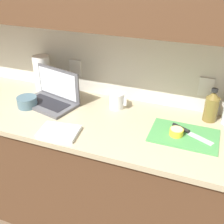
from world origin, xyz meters
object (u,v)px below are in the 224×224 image
(laptop, at_px, (52,96))
(cutting_board, at_px, (184,135))
(measuring_cup, at_px, (117,101))
(bowl_white, at_px, (27,102))
(lemon_half_cut, at_px, (176,132))
(paper_towel_roll, at_px, (43,74))
(knife, at_px, (185,130))
(bottle_green_soda, at_px, (212,106))

(laptop, xyz_separation_m, cutting_board, (0.90, -0.08, -0.05))
(cutting_board, xyz_separation_m, measuring_cup, (-0.47, 0.17, 0.05))
(bowl_white, bearing_deg, lemon_half_cut, 0.58)
(lemon_half_cut, height_order, measuring_cup, measuring_cup)
(cutting_board, bearing_deg, paper_towel_roll, 167.53)
(knife, xyz_separation_m, paper_towel_roll, (-1.07, 0.20, 0.11))
(bottle_green_soda, distance_m, measuring_cup, 0.59)
(laptop, distance_m, bowl_white, 0.17)
(cutting_board, height_order, measuring_cup, measuring_cup)
(bowl_white, bearing_deg, measuring_cup, 19.69)
(knife, xyz_separation_m, bowl_white, (-1.03, -0.06, 0.02))
(knife, bearing_deg, laptop, -156.85)
(bottle_green_soda, bearing_deg, laptop, -171.48)
(paper_towel_roll, bearing_deg, laptop, -43.00)
(laptop, height_order, knife, laptop)
(laptop, bearing_deg, bottle_green_soda, 22.49)
(knife, relative_size, paper_towel_roll, 0.93)
(lemon_half_cut, xyz_separation_m, measuring_cup, (-0.43, 0.19, 0.02))
(bottle_green_soda, bearing_deg, lemon_half_cut, -122.78)
(lemon_half_cut, bearing_deg, laptop, 173.64)
(paper_towel_roll, bearing_deg, cutting_board, -12.47)
(knife, distance_m, bottle_green_soda, 0.24)
(cutting_board, distance_m, bottle_green_soda, 0.28)
(knife, bearing_deg, cutting_board, -65.91)
(cutting_board, bearing_deg, knife, 88.11)
(laptop, height_order, paper_towel_roll, paper_towel_roll)
(laptop, xyz_separation_m, knife, (0.90, -0.04, -0.04))
(paper_towel_roll, bearing_deg, knife, -10.67)
(knife, height_order, paper_towel_roll, paper_towel_roll)
(lemon_half_cut, relative_size, paper_towel_roll, 0.29)
(measuring_cup, distance_m, paper_towel_roll, 0.61)
(cutting_board, height_order, bottle_green_soda, bottle_green_soda)
(bottle_green_soda, relative_size, paper_towel_roll, 0.81)
(paper_towel_roll, bearing_deg, measuring_cup, -5.89)
(laptop, relative_size, cutting_board, 1.09)
(paper_towel_roll, bearing_deg, lemon_half_cut, -13.83)
(cutting_board, height_order, lemon_half_cut, lemon_half_cut)
(cutting_board, height_order, paper_towel_roll, paper_towel_roll)
(cutting_board, xyz_separation_m, bowl_white, (-1.03, -0.03, 0.03))
(cutting_board, height_order, knife, knife)
(laptop, distance_m, lemon_half_cut, 0.87)
(measuring_cup, relative_size, paper_towel_roll, 0.45)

